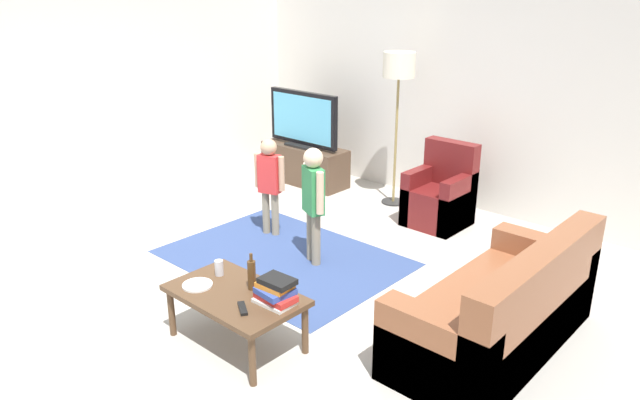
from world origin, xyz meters
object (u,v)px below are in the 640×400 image
at_px(child_center, 313,195).
at_px(plate, 197,285).
at_px(couch, 505,314).
at_px(tv_stand, 305,165).
at_px(coffee_table, 235,299).
at_px(book_stack, 276,291).
at_px(floor_lamp, 399,73).
at_px(soda_can, 219,268).
at_px(tv, 303,120).
at_px(child_near_tv, 270,178).
at_px(bottle, 252,274).
at_px(tv_remote, 243,308).
at_px(armchair, 441,198).

relative_size(child_center, plate, 5.08).
xyz_separation_m(couch, plate, (-1.76, -1.35, 0.14)).
distance_m(tv_stand, coffee_table, 3.80).
bearing_deg(coffee_table, book_stack, 17.30).
bearing_deg(floor_lamp, book_stack, -68.58).
distance_m(floor_lamp, soda_can, 3.36).
relative_size(floor_lamp, soda_can, 14.83).
relative_size(couch, child_center, 1.61).
bearing_deg(tv, child_near_tv, -57.83).
height_order(child_center, bottle, child_center).
height_order(couch, bottle, couch).
height_order(bottle, plate, bottle).
distance_m(child_center, tv_remote, 1.69).
height_order(tv, child_center, tv).
bearing_deg(soda_can, coffee_table, -18.43).
relative_size(tv_stand, armchair, 1.33).
distance_m(child_center, book_stack, 1.54).
distance_m(floor_lamp, coffee_table, 3.55).
bearing_deg(book_stack, armchair, 98.98).
relative_size(armchair, bottle, 3.21).
height_order(coffee_table, bottle, bottle).
bearing_deg(child_center, soda_can, -80.50).
bearing_deg(couch, book_stack, -135.68).
height_order(armchair, plate, armchair).
bearing_deg(bottle, couch, 37.91).
bearing_deg(tv_remote, tv, 160.23).
bearing_deg(couch, tv, 153.88).
bearing_deg(child_center, child_near_tv, 166.03).
bearing_deg(soda_can, floor_lamp, 101.01).
height_order(couch, tv_remote, couch).
bearing_deg(tv_remote, child_near_tv, 164.47).
bearing_deg(book_stack, tv_stand, 130.65).
bearing_deg(child_center, floor_lamp, 102.06).
relative_size(tv, tv_remote, 6.47).
bearing_deg(bottle, tv_remote, -54.69).
xyz_separation_m(couch, armchair, (-1.62, 1.80, 0.01)).
relative_size(bottle, tv_remote, 1.65).
distance_m(floor_lamp, tv_remote, 3.70).
xyz_separation_m(floor_lamp, bottle, (0.96, -3.10, -1.01)).
bearing_deg(bottle, plate, -143.95).
distance_m(tv_stand, child_center, 2.45).
bearing_deg(tv_remote, soda_can, -170.44).
bearing_deg(tv_remote, bottle, 157.80).
bearing_deg(couch, bottle, -142.09).
bearing_deg(plate, child_center, 98.89).
xyz_separation_m(tv_stand, coffee_table, (2.24, -3.07, 0.13)).
relative_size(armchair, book_stack, 3.18).
relative_size(bottle, soda_can, 2.34).
bearing_deg(child_center, bottle, -65.89).
height_order(soda_can, plate, soda_can).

